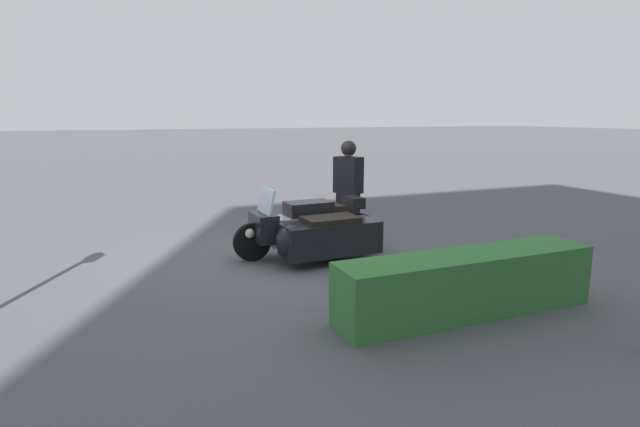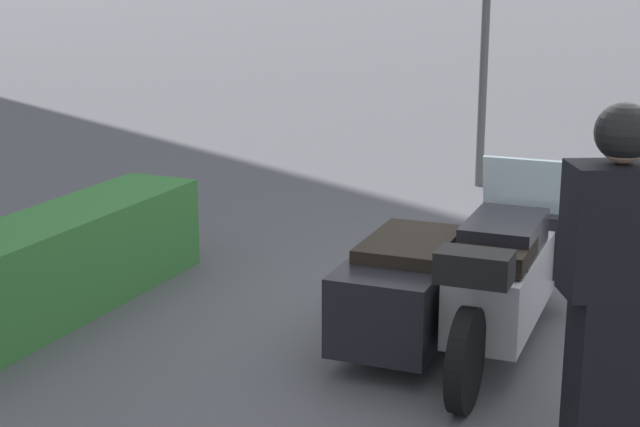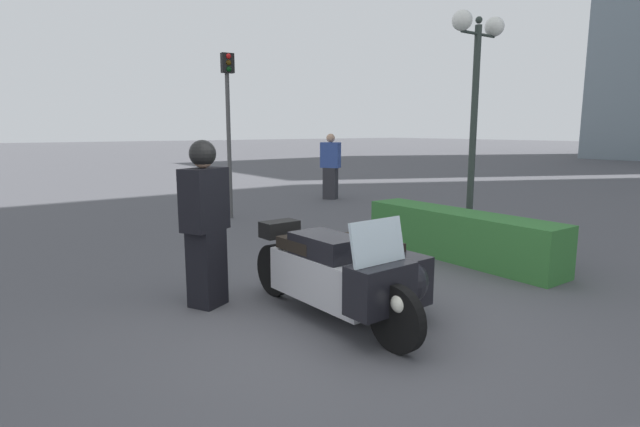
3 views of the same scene
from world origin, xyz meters
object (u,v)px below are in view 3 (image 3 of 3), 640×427
(officer_rider, at_px, (205,220))
(traffic_light_far, at_px, (228,112))
(hedge_bush_curbside, at_px, (459,235))
(police_motorcycle, at_px, (351,272))
(pedestrian_bystander, at_px, (331,167))
(twin_lamp_post, at_px, (476,67))

(officer_rider, distance_m, traffic_light_far, 5.69)
(hedge_bush_curbside, distance_m, traffic_light_far, 5.65)
(police_motorcycle, xyz_separation_m, pedestrian_bystander, (-7.10, 5.18, 0.45))
(officer_rider, distance_m, hedge_bush_curbside, 3.93)
(officer_rider, bearing_deg, police_motorcycle, -162.52)
(hedge_bush_curbside, xyz_separation_m, pedestrian_bystander, (-6.31, 2.42, 0.55))
(hedge_bush_curbside, bearing_deg, pedestrian_bystander, 159.05)
(twin_lamp_post, bearing_deg, traffic_light_far, -147.02)
(officer_rider, height_order, pedestrian_bystander, officer_rider)
(hedge_bush_curbside, relative_size, twin_lamp_post, 0.82)
(police_motorcycle, height_order, hedge_bush_curbside, police_motorcycle)
(officer_rider, relative_size, hedge_bush_curbside, 0.57)
(officer_rider, bearing_deg, pedestrian_bystander, -73.38)
(hedge_bush_curbside, bearing_deg, police_motorcycle, -74.02)
(police_motorcycle, distance_m, twin_lamp_post, 5.29)
(traffic_light_far, xyz_separation_m, pedestrian_bystander, (-1.13, 3.60, -1.38))
(officer_rider, height_order, twin_lamp_post, twin_lamp_post)
(traffic_light_far, bearing_deg, twin_lamp_post, 38.75)
(hedge_bush_curbside, relative_size, traffic_light_far, 0.92)
(hedge_bush_curbside, distance_m, twin_lamp_post, 3.20)
(hedge_bush_curbside, height_order, traffic_light_far, traffic_light_far)
(police_motorcycle, distance_m, hedge_bush_curbside, 2.87)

